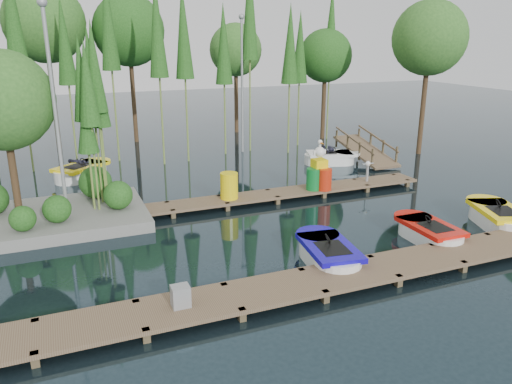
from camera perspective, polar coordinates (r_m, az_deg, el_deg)
name	(u,v)px	position (r m, az deg, el deg)	size (l,w,h in m)	color
ground_plane	(248,229)	(16.63, -0.94, -4.29)	(90.00, 90.00, 0.00)	#1C2D35
near_dock	(313,282)	(12.82, 6.53, -10.18)	(18.00, 1.50, 0.50)	brown
far_dock	(248,198)	(19.09, -0.89, -0.66)	(15.00, 1.20, 0.50)	brown
island	(31,131)	(17.95, -24.33, 6.36)	(6.20, 4.20, 6.75)	slate
tree_screen	(124,37)	(25.25, -14.80, 16.78)	(34.42, 18.53, 10.31)	#412D1B
lamp_island	(54,99)	(17.01, -22.12, 9.78)	(0.30, 0.30, 7.25)	gray
lamp_rear	(242,73)	(27.22, -1.61, 13.42)	(0.30, 0.30, 7.25)	gray
ramp	(365,150)	(26.10, 12.40, 4.69)	(1.50, 3.94, 1.49)	brown
boat_blue	(328,255)	(14.27, 8.26, -7.10)	(1.65, 2.97, 0.95)	white
boat_red	(429,233)	(16.57, 19.12, -4.43)	(1.25, 2.67, 0.89)	white
boat_yellow_near	(498,217)	(18.76, 25.90, -2.63)	(2.26, 3.21, 0.99)	white
boat_yellow_far	(82,172)	(23.81, -19.29, 2.22)	(3.10, 2.97, 1.48)	white
boat_white_far	(330,158)	(25.35, 8.50, 3.87)	(3.08, 2.08, 1.33)	white
utility_cabinet	(181,296)	(11.59, -8.61, -11.69)	(0.41, 0.35, 0.50)	gray
yellow_barrel	(229,186)	(18.66, -3.09, 0.72)	(0.66, 0.66, 0.99)	yellow
drum_cluster	(320,174)	(20.02, 7.33, 2.01)	(1.15, 1.05, 1.98)	#0C6F28
seagull_post	(368,168)	(21.37, 12.64, 2.72)	(0.54, 0.29, 0.87)	gray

